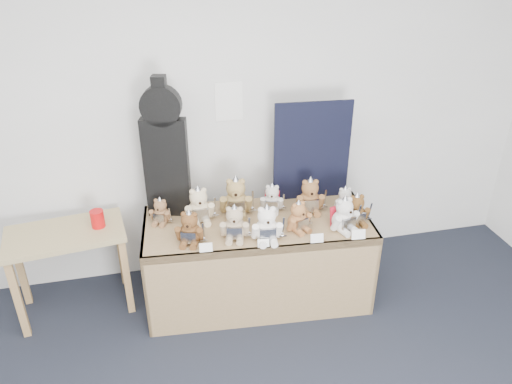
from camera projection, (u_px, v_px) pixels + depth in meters
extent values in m
plane|color=silver|center=(168.00, 118.00, 3.71)|extent=(6.00, 0.00, 6.00)
cube|color=white|center=(229.00, 102.00, 3.75)|extent=(0.21, 0.00, 0.30)
cube|color=olive|center=(258.00, 225.00, 3.68)|extent=(1.72, 0.83, 0.06)
cube|color=olive|center=(265.00, 288.00, 3.54)|extent=(1.67, 0.15, 0.70)
cube|color=olive|center=(149.00, 269.00, 3.73)|extent=(0.07, 0.70, 0.70)
cube|color=olive|center=(361.00, 251.00, 3.94)|extent=(0.07, 0.70, 0.70)
cube|color=#9C7D54|center=(65.00, 234.00, 3.57)|extent=(0.88, 0.56, 0.04)
cube|color=olive|center=(18.00, 300.00, 3.46)|extent=(0.06, 0.06, 0.65)
cube|color=olive|center=(21.00, 269.00, 3.78)|extent=(0.06, 0.06, 0.65)
cube|color=olive|center=(127.00, 277.00, 3.69)|extent=(0.06, 0.06, 0.65)
cube|color=olive|center=(121.00, 249.00, 4.00)|extent=(0.06, 0.06, 0.65)
cube|color=black|center=(167.00, 168.00, 3.60)|extent=(0.33, 0.17, 0.75)
cylinder|color=black|center=(161.00, 106.00, 3.37)|extent=(0.30, 0.16, 0.28)
cube|color=black|center=(159.00, 89.00, 3.32)|extent=(0.11, 0.10, 0.19)
cube|color=black|center=(312.00, 151.00, 3.81)|extent=(0.59, 0.06, 0.79)
cylinder|color=red|center=(97.00, 219.00, 3.59)|extent=(0.10, 0.10, 0.13)
ellipsoid|color=brown|center=(190.00, 233.00, 3.40)|extent=(0.19, 0.18, 0.16)
sphere|color=brown|center=(189.00, 220.00, 3.35)|extent=(0.12, 0.12, 0.12)
cylinder|color=brown|center=(188.00, 225.00, 3.31)|extent=(0.05, 0.04, 0.05)
sphere|color=black|center=(187.00, 227.00, 3.30)|extent=(0.02, 0.02, 0.02)
sphere|color=brown|center=(183.00, 214.00, 3.34)|extent=(0.04, 0.04, 0.04)
sphere|color=brown|center=(194.00, 215.00, 3.33)|extent=(0.04, 0.04, 0.04)
cylinder|color=brown|center=(179.00, 233.00, 3.39)|extent=(0.07, 0.10, 0.12)
cylinder|color=brown|center=(201.00, 234.00, 3.38)|extent=(0.07, 0.10, 0.12)
cylinder|color=brown|center=(184.00, 243.00, 3.38)|extent=(0.08, 0.11, 0.05)
cylinder|color=brown|center=(194.00, 244.00, 3.37)|extent=(0.08, 0.11, 0.05)
cube|color=silver|center=(188.00, 238.00, 3.35)|extent=(0.10, 0.05, 0.09)
cone|color=silver|center=(189.00, 214.00, 3.33)|extent=(0.10, 0.10, 0.08)
cube|color=silver|center=(204.00, 233.00, 3.35)|extent=(0.02, 0.04, 0.17)
cube|color=silver|center=(204.00, 240.00, 3.38)|extent=(0.05, 0.02, 0.01)
ellipsoid|color=tan|center=(235.00, 229.00, 3.45)|extent=(0.19, 0.17, 0.16)
sphere|color=tan|center=(234.00, 215.00, 3.40)|extent=(0.12, 0.12, 0.12)
cylinder|color=tan|center=(234.00, 220.00, 3.36)|extent=(0.06, 0.04, 0.05)
sphere|color=black|center=(234.00, 222.00, 3.34)|extent=(0.02, 0.02, 0.02)
sphere|color=tan|center=(229.00, 209.00, 3.38)|extent=(0.04, 0.04, 0.04)
sphere|color=tan|center=(240.00, 209.00, 3.38)|extent=(0.04, 0.04, 0.04)
cylinder|color=tan|center=(223.00, 229.00, 3.43)|extent=(0.06, 0.10, 0.12)
cylinder|color=tan|center=(246.00, 229.00, 3.43)|extent=(0.06, 0.10, 0.12)
cylinder|color=tan|center=(229.00, 239.00, 3.42)|extent=(0.07, 0.11, 0.05)
cylinder|color=tan|center=(240.00, 239.00, 3.42)|extent=(0.07, 0.11, 0.05)
cube|color=silver|center=(234.00, 233.00, 3.39)|extent=(0.11, 0.04, 0.09)
cone|color=silver|center=(234.00, 209.00, 3.37)|extent=(0.10, 0.10, 0.08)
cube|color=silver|center=(249.00, 227.00, 3.41)|extent=(0.02, 0.04, 0.17)
cube|color=silver|center=(250.00, 235.00, 3.44)|extent=(0.05, 0.02, 0.01)
ellipsoid|color=white|center=(267.00, 230.00, 3.43)|extent=(0.19, 0.16, 0.17)
sphere|color=white|center=(267.00, 216.00, 3.37)|extent=(0.13, 0.13, 0.13)
cylinder|color=white|center=(268.00, 221.00, 3.33)|extent=(0.06, 0.03, 0.05)
sphere|color=black|center=(268.00, 223.00, 3.31)|extent=(0.02, 0.02, 0.02)
sphere|color=white|center=(261.00, 210.00, 3.34)|extent=(0.04, 0.04, 0.04)
sphere|color=white|center=(273.00, 209.00, 3.35)|extent=(0.04, 0.04, 0.04)
cylinder|color=white|center=(255.00, 232.00, 3.40)|extent=(0.06, 0.10, 0.13)
cylinder|color=white|center=(279.00, 230.00, 3.41)|extent=(0.06, 0.10, 0.13)
cylinder|color=white|center=(262.00, 241.00, 3.39)|extent=(0.06, 0.12, 0.05)
cylinder|color=white|center=(273.00, 241.00, 3.40)|extent=(0.06, 0.12, 0.05)
cube|color=silver|center=(268.00, 235.00, 3.37)|extent=(0.11, 0.03, 0.10)
cone|color=silver|center=(267.00, 209.00, 3.35)|extent=(0.11, 0.11, 0.08)
cube|color=silver|center=(283.00, 228.00, 3.39)|extent=(0.02, 0.04, 0.18)
cube|color=silver|center=(283.00, 236.00, 3.42)|extent=(0.05, 0.01, 0.01)
ellipsoid|color=#A46B3E|center=(298.00, 222.00, 3.55)|extent=(0.18, 0.17, 0.15)
sphere|color=#A46B3E|center=(298.00, 210.00, 3.50)|extent=(0.11, 0.11, 0.11)
cylinder|color=#A46B3E|center=(302.00, 213.00, 3.47)|extent=(0.05, 0.04, 0.05)
sphere|color=black|center=(304.00, 215.00, 3.46)|extent=(0.02, 0.02, 0.02)
sphere|color=#A46B3E|center=(294.00, 206.00, 3.46)|extent=(0.03, 0.03, 0.03)
sphere|color=#A46B3E|center=(303.00, 203.00, 3.49)|extent=(0.03, 0.03, 0.03)
cylinder|color=#A46B3E|center=(291.00, 225.00, 3.49)|extent=(0.07, 0.09, 0.11)
cylinder|color=#A46B3E|center=(307.00, 219.00, 3.56)|extent=(0.07, 0.09, 0.11)
cylinder|color=#A46B3E|center=(298.00, 231.00, 3.51)|extent=(0.07, 0.11, 0.04)
cylinder|color=#A46B3E|center=(306.00, 229.00, 3.54)|extent=(0.07, 0.11, 0.04)
cube|color=silver|center=(303.00, 225.00, 3.50)|extent=(0.10, 0.05, 0.08)
cone|color=silver|center=(299.00, 204.00, 3.48)|extent=(0.09, 0.09, 0.07)
cube|color=silver|center=(311.00, 216.00, 3.55)|extent=(0.02, 0.04, 0.16)
cube|color=silver|center=(310.00, 223.00, 3.58)|extent=(0.04, 0.02, 0.01)
ellipsoid|color=silver|center=(343.00, 220.00, 3.54)|extent=(0.20, 0.18, 0.17)
sphere|color=silver|center=(345.00, 207.00, 3.49)|extent=(0.12, 0.12, 0.12)
cylinder|color=silver|center=(349.00, 211.00, 3.46)|extent=(0.06, 0.04, 0.05)
sphere|color=black|center=(351.00, 212.00, 3.44)|extent=(0.02, 0.02, 0.02)
sphere|color=silver|center=(341.00, 202.00, 3.45)|extent=(0.04, 0.04, 0.04)
sphere|color=silver|center=(350.00, 199.00, 3.49)|extent=(0.04, 0.04, 0.04)
cylinder|color=silver|center=(336.00, 224.00, 3.49)|extent=(0.07, 0.10, 0.13)
cylinder|color=silver|center=(354.00, 218.00, 3.56)|extent=(0.07, 0.10, 0.13)
cylinder|color=silver|center=(344.00, 231.00, 3.51)|extent=(0.08, 0.12, 0.05)
cylinder|color=silver|center=(352.00, 228.00, 3.54)|extent=(0.08, 0.12, 0.05)
cube|color=silver|center=(349.00, 224.00, 3.49)|extent=(0.11, 0.05, 0.09)
cone|color=silver|center=(345.00, 200.00, 3.47)|extent=(0.10, 0.10, 0.08)
cube|color=silver|center=(358.00, 215.00, 3.55)|extent=(0.02, 0.04, 0.18)
cube|color=silver|center=(357.00, 223.00, 3.58)|extent=(0.05, 0.02, 0.01)
cube|color=red|center=(338.00, 215.00, 3.59)|extent=(0.14, 0.07, 0.15)
ellipsoid|color=brown|center=(355.00, 215.00, 3.62)|extent=(0.16, 0.14, 0.15)
sphere|color=brown|center=(357.00, 203.00, 3.57)|extent=(0.11, 0.11, 0.11)
cylinder|color=brown|center=(359.00, 207.00, 3.54)|extent=(0.05, 0.03, 0.05)
sphere|color=black|center=(361.00, 208.00, 3.52)|extent=(0.02, 0.02, 0.02)
sphere|color=brown|center=(352.00, 198.00, 3.54)|extent=(0.04, 0.04, 0.04)
sphere|color=brown|center=(362.00, 197.00, 3.56)|extent=(0.04, 0.04, 0.04)
cylinder|color=brown|center=(347.00, 217.00, 3.58)|extent=(0.05, 0.09, 0.12)
cylinder|color=brown|center=(366.00, 214.00, 3.62)|extent=(0.05, 0.09, 0.12)
cylinder|color=brown|center=(354.00, 225.00, 3.59)|extent=(0.05, 0.10, 0.05)
cylinder|color=brown|center=(362.00, 223.00, 3.60)|extent=(0.05, 0.10, 0.05)
cube|color=silver|center=(359.00, 219.00, 3.57)|extent=(0.10, 0.02, 0.08)
cone|color=silver|center=(357.00, 197.00, 3.55)|extent=(0.10, 0.10, 0.07)
cube|color=silver|center=(370.00, 212.00, 3.60)|extent=(0.01, 0.04, 0.16)
cube|color=silver|center=(369.00, 219.00, 3.63)|extent=(0.05, 0.01, 0.01)
ellipsoid|color=beige|center=(199.00, 211.00, 3.65)|extent=(0.18, 0.16, 0.18)
sphere|color=beige|center=(198.00, 197.00, 3.59)|extent=(0.13, 0.13, 0.13)
cylinder|color=beige|center=(200.00, 202.00, 3.55)|extent=(0.06, 0.03, 0.05)
sphere|color=black|center=(200.00, 203.00, 3.54)|extent=(0.02, 0.02, 0.02)
sphere|color=beige|center=(192.00, 192.00, 3.56)|extent=(0.04, 0.04, 0.04)
sphere|color=beige|center=(204.00, 190.00, 3.58)|extent=(0.04, 0.04, 0.04)
cylinder|color=beige|center=(188.00, 213.00, 3.61)|extent=(0.05, 0.10, 0.13)
cylinder|color=beige|center=(211.00, 210.00, 3.65)|extent=(0.05, 0.10, 0.13)
cylinder|color=beige|center=(196.00, 222.00, 3.61)|extent=(0.06, 0.12, 0.05)
cylinder|color=beige|center=(206.00, 221.00, 3.63)|extent=(0.06, 0.12, 0.05)
cube|color=silver|center=(201.00, 215.00, 3.59)|extent=(0.12, 0.02, 0.10)
cone|color=silver|center=(198.00, 190.00, 3.57)|extent=(0.11, 0.11, 0.08)
cube|color=silver|center=(215.00, 207.00, 3.63)|extent=(0.02, 0.04, 0.18)
cube|color=silver|center=(215.00, 216.00, 3.66)|extent=(0.05, 0.01, 0.01)
ellipsoid|color=#A58852|center=(236.00, 204.00, 3.73)|extent=(0.22, 0.20, 0.20)
sphere|color=#A58852|center=(236.00, 188.00, 3.67)|extent=(0.14, 0.14, 0.14)
cylinder|color=#A58852|center=(236.00, 194.00, 3.62)|extent=(0.07, 0.04, 0.06)
sphere|color=black|center=(236.00, 195.00, 3.60)|extent=(0.02, 0.02, 0.02)
sphere|color=#A58852|center=(229.00, 182.00, 3.64)|extent=(0.05, 0.05, 0.05)
sphere|color=#A58852|center=(242.00, 181.00, 3.64)|extent=(0.05, 0.05, 0.05)
cylinder|color=#A58852|center=(224.00, 205.00, 3.70)|extent=(0.07, 0.12, 0.15)
cylinder|color=#A58852|center=(249.00, 204.00, 3.71)|extent=(0.07, 0.12, 0.15)
cylinder|color=#A58852|center=(230.00, 215.00, 3.69)|extent=(0.08, 0.14, 0.06)
cylinder|color=#A58852|center=(242.00, 215.00, 3.70)|extent=(0.08, 0.14, 0.06)
cube|color=silver|center=(236.00, 208.00, 3.66)|extent=(0.13, 0.04, 0.11)
cone|color=silver|center=(236.00, 181.00, 3.64)|extent=(0.12, 0.12, 0.09)
cube|color=silver|center=(253.00, 201.00, 3.68)|extent=(0.02, 0.05, 0.21)
cube|color=silver|center=(253.00, 211.00, 3.72)|extent=(0.06, 0.02, 0.01)
ellipsoid|color=beige|center=(272.00, 203.00, 3.79)|extent=(0.17, 0.16, 0.14)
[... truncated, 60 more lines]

